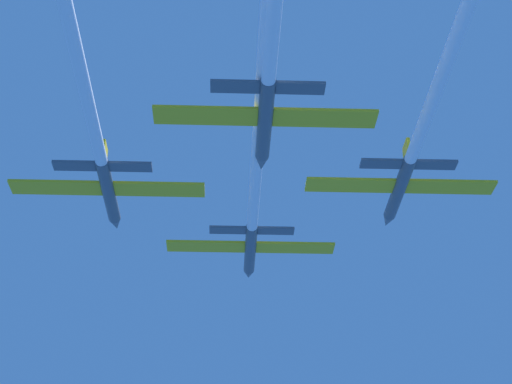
% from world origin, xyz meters
% --- Properties ---
extents(jet_lead, '(15.46, 50.41, 2.56)m').
position_xyz_m(jet_lead, '(-0.17, -14.01, 0.16)').
color(jet_lead, '#4C5660').
extents(jet_left_wing, '(15.46, 56.26, 2.56)m').
position_xyz_m(jet_left_wing, '(-11.95, -28.55, -0.42)').
color(jet_left_wing, '#4C5660').
extents(jet_right_wing, '(15.46, 50.07, 2.56)m').
position_xyz_m(jet_right_wing, '(11.67, -25.46, 0.43)').
color(jet_right_wing, '#4C5660').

